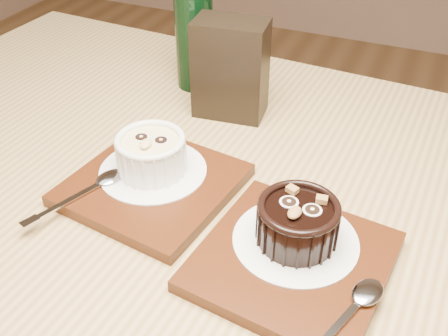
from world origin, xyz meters
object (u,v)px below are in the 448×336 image
(tray_right, at_px, (293,261))
(condiment_stand, at_px, (231,69))
(green_bottle, at_px, (194,35))
(table, at_px, (220,261))
(ramekin_dark, at_px, (298,221))
(tray_left, at_px, (153,185))
(ramekin_white, at_px, (151,152))

(tray_right, xyz_separation_m, condiment_stand, (-0.17, 0.26, 0.06))
(green_bottle, bearing_deg, condiment_stand, -34.78)
(table, bearing_deg, green_bottle, 120.77)
(tray_right, bearing_deg, table, 152.34)
(table, xyz_separation_m, ramekin_dark, (0.10, -0.03, 0.13))
(table, distance_m, ramekin_dark, 0.17)
(condiment_stand, bearing_deg, ramekin_dark, -53.89)
(green_bottle, bearing_deg, tray_left, -75.20)
(tray_left, xyz_separation_m, green_bottle, (-0.07, 0.26, 0.08))
(tray_right, bearing_deg, green_bottle, 129.52)
(tray_right, bearing_deg, ramekin_dark, 101.10)
(ramekin_dark, distance_m, condiment_stand, 0.29)
(ramekin_dark, xyz_separation_m, condiment_stand, (-0.17, 0.23, 0.03))
(ramekin_dark, relative_size, condiment_stand, 0.59)
(tray_right, height_order, green_bottle, green_bottle)
(table, distance_m, tray_right, 0.15)
(ramekin_dark, bearing_deg, ramekin_white, 172.47)
(green_bottle, bearing_deg, ramekin_white, -76.03)
(table, relative_size, condiment_stand, 8.90)
(ramekin_white, relative_size, green_bottle, 0.38)
(ramekin_dark, distance_m, green_bottle, 0.39)
(tray_right, bearing_deg, condiment_stand, 124.39)
(tray_right, relative_size, green_bottle, 0.83)
(condiment_stand, bearing_deg, green_bottle, 145.22)
(tray_right, xyz_separation_m, ramekin_dark, (-0.00, 0.02, 0.04))
(table, height_order, green_bottle, green_bottle)
(green_bottle, bearing_deg, table, -59.23)
(tray_right, bearing_deg, tray_left, 164.62)
(tray_right, distance_m, condiment_stand, 0.32)
(tray_left, distance_m, green_bottle, 0.28)
(table, xyz_separation_m, tray_left, (-0.09, -0.00, 0.10))
(table, xyz_separation_m, ramekin_white, (-0.09, 0.01, 0.13))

